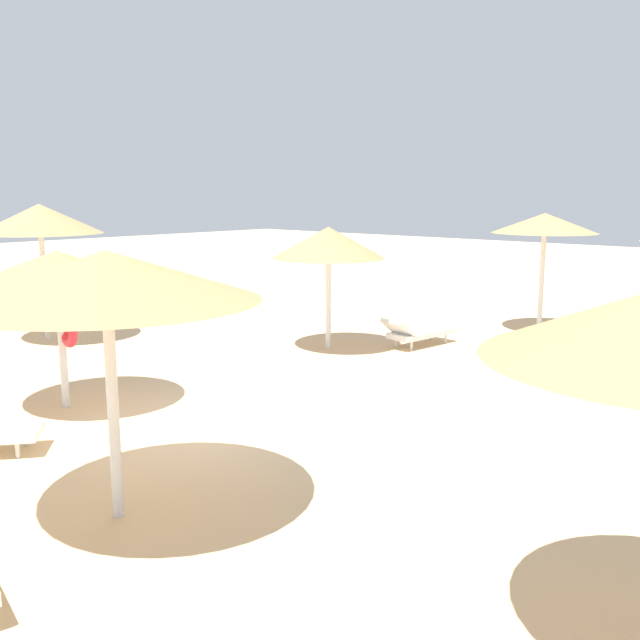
% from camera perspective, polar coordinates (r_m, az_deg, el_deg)
% --- Properties ---
extents(ground_plane, '(80.00, 80.00, 0.00)m').
position_cam_1_polar(ground_plane, '(10.66, -10.94, -8.54)').
color(ground_plane, '#DBBA8C').
extents(parasol_1, '(3.15, 3.15, 2.85)m').
position_cam_1_polar(parasol_1, '(7.39, -17.03, 3.38)').
color(parasol_1, silver).
rests_on(parasol_1, ground).
extents(parasol_3, '(2.45, 2.45, 2.68)m').
position_cam_1_polar(parasol_3, '(15.23, 0.69, 6.29)').
color(parasol_3, silver).
rests_on(parasol_3, ground).
extents(parasol_5, '(2.65, 2.65, 2.52)m').
position_cam_1_polar(parasol_5, '(11.70, -20.58, 3.98)').
color(parasol_5, silver).
rests_on(parasol_5, ground).
extents(parasol_7, '(2.79, 2.79, 3.16)m').
position_cam_1_polar(parasol_7, '(17.36, -21.82, 7.62)').
color(parasol_7, silver).
rests_on(parasol_7, ground).
extents(parasol_8, '(2.51, 2.51, 2.92)m').
position_cam_1_polar(parasol_8, '(17.96, 17.81, 7.46)').
color(parasol_8, silver).
rests_on(parasol_8, ground).
extents(lounger_3, '(0.85, 1.95, 0.70)m').
position_cam_1_polar(lounger_3, '(15.91, 7.94, -0.98)').
color(lounger_3, white).
rests_on(lounger_3, ground).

